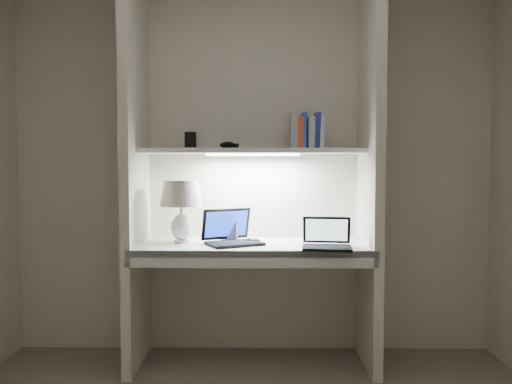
{
  "coord_description": "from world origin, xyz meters",
  "views": [
    {
      "loc": [
        0.05,
        -1.88,
        1.25
      ],
      "look_at": [
        0.02,
        1.05,
        1.1
      ],
      "focal_mm": 35.0,
      "sensor_mm": 36.0,
      "label": 1
    }
  ],
  "objects_px": {
    "table_lamp": "(181,201)",
    "laptop_netbook": "(327,241)",
    "book_row": "(307,132)",
    "speaker": "(230,230)",
    "laptop_main": "(231,236)"
  },
  "relations": [
    {
      "from": "table_lamp",
      "to": "laptop_netbook",
      "type": "relative_size",
      "value": 1.28
    },
    {
      "from": "table_lamp",
      "to": "book_row",
      "type": "height_order",
      "value": "book_row"
    },
    {
      "from": "table_lamp",
      "to": "laptop_netbook",
      "type": "xyz_separation_m",
      "value": [
        0.89,
        -0.21,
        -0.22
      ]
    },
    {
      "from": "laptop_netbook",
      "to": "book_row",
      "type": "height_order",
      "value": "book_row"
    },
    {
      "from": "speaker",
      "to": "book_row",
      "type": "xyz_separation_m",
      "value": [
        0.49,
        0.0,
        0.63
      ]
    },
    {
      "from": "table_lamp",
      "to": "laptop_netbook",
      "type": "height_order",
      "value": "table_lamp"
    },
    {
      "from": "laptop_netbook",
      "to": "book_row",
      "type": "bearing_deg",
      "value": 114.25
    },
    {
      "from": "table_lamp",
      "to": "laptop_main",
      "type": "relative_size",
      "value": 0.97
    },
    {
      "from": "table_lamp",
      "to": "speaker",
      "type": "bearing_deg",
      "value": 15.82
    },
    {
      "from": "book_row",
      "to": "laptop_main",
      "type": "bearing_deg",
      "value": -164.04
    },
    {
      "from": "table_lamp",
      "to": "book_row",
      "type": "distance_m",
      "value": 0.91
    },
    {
      "from": "laptop_main",
      "to": "laptop_netbook",
      "type": "xyz_separation_m",
      "value": [
        0.57,
        -0.16,
        -0.01
      ]
    },
    {
      "from": "laptop_netbook",
      "to": "speaker",
      "type": "height_order",
      "value": "laptop_netbook"
    },
    {
      "from": "laptop_main",
      "to": "book_row",
      "type": "bearing_deg",
      "value": -10.91
    },
    {
      "from": "laptop_netbook",
      "to": "book_row",
      "type": "xyz_separation_m",
      "value": [
        -0.1,
        0.29,
        0.66
      ]
    }
  ]
}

